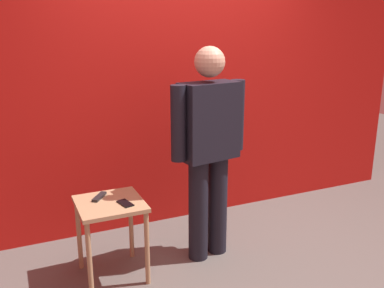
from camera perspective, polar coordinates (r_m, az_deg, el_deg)
The scene contains 6 objects.
ground_plane at distance 3.32m, azimuth 7.87°, elevation -18.24°, with size 12.00×12.00×0.00m, color #59544F.
back_wall_red at distance 3.98m, azimuth -1.70°, elevation 9.57°, with size 5.11×0.12×2.85m, color #B71611.
standing_person at distance 3.29m, azimuth 2.27°, elevation -0.03°, with size 0.68×0.30×1.71m.
side_table at distance 3.21m, azimuth -10.96°, elevation -9.47°, with size 0.48×0.48×0.61m.
cell_phone at distance 3.11m, azimuth -9.02°, elevation -7.92°, with size 0.07×0.14×0.01m, color black.
tv_remote at distance 3.24m, azimuth -12.43°, elevation -6.98°, with size 0.04×0.17×0.02m, color black.
Camera 1 is at (-1.51, -2.32, 1.84)m, focal length 39.44 mm.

